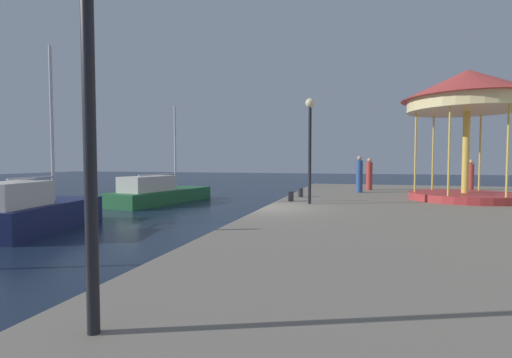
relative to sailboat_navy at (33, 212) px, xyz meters
name	(u,v)px	position (x,y,z in m)	size (l,w,h in m)	color
ground_plane	(264,229)	(7.65, 2.55, -0.68)	(120.00, 120.00, 0.00)	#162338
quay_dock	(461,226)	(14.04, 2.55, -0.28)	(12.77, 28.68, 0.80)	gray
sailboat_navy	(33,212)	(0.00, 0.00, 0.00)	(3.07, 5.62, 6.74)	#19214C
sailboat_green	(159,193)	(-0.26, 8.87, -0.09)	(3.30, 7.37, 5.80)	#236638
carousel	(467,103)	(15.20, 7.16, 4.19)	(5.23, 5.23, 5.43)	#B23333
lamp_post_near_edge	(87,19)	(8.54, -7.48, 3.08)	(0.36, 0.36, 4.35)	black
lamp_post_mid_promenade	(310,131)	(9.08, 3.99, 2.89)	(0.36, 0.36, 4.03)	black
bollard_south	(300,193)	(8.32, 6.61, 0.32)	(0.24, 0.24, 0.40)	#2D2D33
bollard_north	(291,196)	(8.22, 4.71, 0.32)	(0.24, 0.24, 0.40)	#2D2D33
person_far_corner	(471,176)	(16.96, 13.39, 0.92)	(0.34, 0.34, 1.73)	#B23833
person_near_carousel	(359,175)	(10.89, 9.92, 1.02)	(0.34, 0.34, 1.91)	#2D4C8C
person_mid_promenade	(369,175)	(11.42, 11.78, 0.97)	(0.34, 0.34, 1.81)	#B23833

